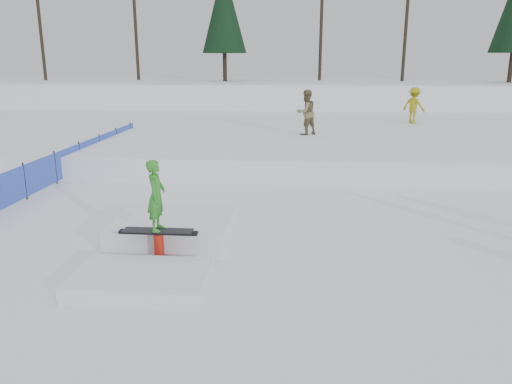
# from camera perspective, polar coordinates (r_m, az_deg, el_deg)

# --- Properties ---
(ground) EXTENTS (120.00, 120.00, 0.00)m
(ground) POSITION_cam_1_polar(r_m,az_deg,el_deg) (9.78, -3.95, -9.22)
(ground) COLOR white
(snow_berm) EXTENTS (60.00, 14.00, 2.40)m
(snow_berm) POSITION_cam_1_polar(r_m,az_deg,el_deg) (38.94, 2.74, 10.85)
(snow_berm) COLOR white
(snow_berm) RESTS_ON ground
(snow_midrise) EXTENTS (50.00, 18.00, 0.80)m
(snow_midrise) POSITION_cam_1_polar(r_m,az_deg,el_deg) (25.11, 1.53, 6.74)
(snow_midrise) COLOR white
(snow_midrise) RESTS_ON ground
(safety_fence) EXTENTS (0.05, 16.00, 1.10)m
(safety_fence) POSITION_cam_1_polar(r_m,az_deg,el_deg) (17.66, -21.94, 2.61)
(safety_fence) COLOR blue
(safety_fence) RESTS_ON ground
(treeline) EXTENTS (40.24, 4.22, 10.50)m
(treeline) POSITION_cam_1_polar(r_m,az_deg,el_deg) (37.55, 12.83, 19.90)
(treeline) COLOR black
(treeline) RESTS_ON snow_berm
(walker_olive) EXTENTS (1.19, 1.15, 1.93)m
(walker_olive) POSITION_cam_1_polar(r_m,az_deg,el_deg) (21.88, 5.74, 9.04)
(walker_olive) COLOR brown
(walker_olive) RESTS_ON snow_midrise
(walker_ygreen) EXTENTS (1.33, 1.27, 1.81)m
(walker_ygreen) POSITION_cam_1_polar(r_m,az_deg,el_deg) (26.94, 17.59, 9.42)
(walker_ygreen) COLOR #9A9210
(walker_ygreen) RESTS_ON snow_midrise
(jib_rail_feature) EXTENTS (2.60, 4.40, 2.11)m
(jib_rail_feature) POSITION_cam_1_polar(r_m,az_deg,el_deg) (10.87, -10.21, -5.17)
(jib_rail_feature) COLOR white
(jib_rail_feature) RESTS_ON ground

